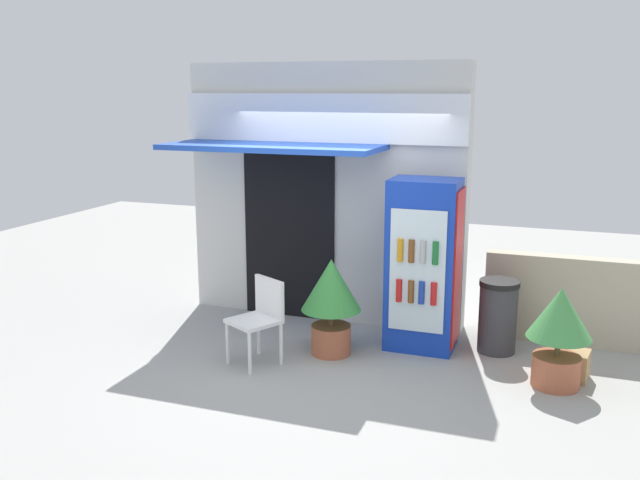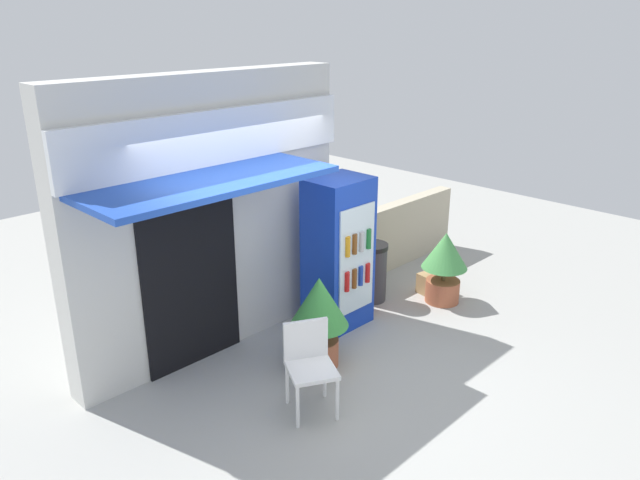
% 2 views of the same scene
% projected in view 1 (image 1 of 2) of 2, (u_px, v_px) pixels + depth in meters
% --- Properties ---
extents(ground, '(16.00, 16.00, 0.00)m').
position_uv_depth(ground, '(303.00, 358.00, 7.20)').
color(ground, '#A3A39E').
extents(storefront_building, '(3.39, 1.30, 3.07)m').
position_uv_depth(storefront_building, '(323.00, 189.00, 8.22)').
color(storefront_building, silver).
rests_on(storefront_building, ground).
extents(drink_cooler, '(0.74, 0.63, 1.84)m').
position_uv_depth(drink_cooler, '(424.00, 265.00, 7.33)').
color(drink_cooler, '#1438B2').
rests_on(drink_cooler, ground).
extents(plastic_chair, '(0.60, 0.60, 0.87)m').
position_uv_depth(plastic_chair, '(260.00, 314.00, 7.00)').
color(plastic_chair, white).
rests_on(plastic_chair, ground).
extents(potted_plant_near_shop, '(0.63, 0.63, 1.03)m').
position_uv_depth(potted_plant_near_shop, '(331.00, 296.00, 7.20)').
color(potted_plant_near_shop, '#AD5B3D').
rests_on(potted_plant_near_shop, ground).
extents(potted_plant_curbside, '(0.60, 0.60, 0.97)m').
position_uv_depth(potted_plant_curbside, '(559.00, 328.00, 6.41)').
color(potted_plant_curbside, '#AD5B3D').
rests_on(potted_plant_curbside, ground).
extents(trash_bin, '(0.42, 0.42, 0.79)m').
position_uv_depth(trash_bin, '(498.00, 316.00, 7.31)').
color(trash_bin, '#38383D').
rests_on(trash_bin, ground).
extents(stone_boundary_wall, '(2.64, 0.20, 0.98)m').
position_uv_depth(stone_boundary_wall, '(610.00, 304.00, 7.39)').
color(stone_boundary_wall, '#B7AD93').
rests_on(stone_boundary_wall, ground).
extents(cardboard_box, '(0.38, 0.34, 0.28)m').
position_uv_depth(cardboard_box, '(570.00, 364.00, 6.69)').
color(cardboard_box, tan).
rests_on(cardboard_box, ground).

